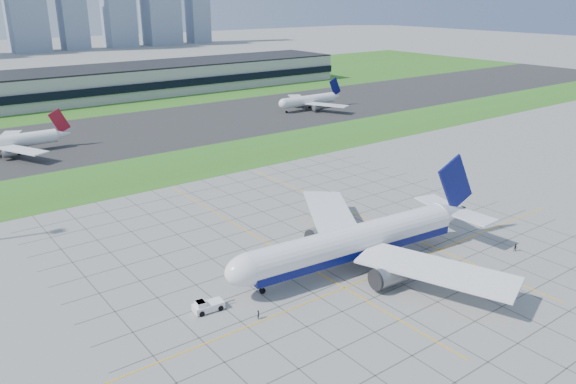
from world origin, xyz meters
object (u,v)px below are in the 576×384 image
Objects in this scene: pushback_tug at (207,306)px; crew_near at (258,315)px; distant_jet_2 at (310,100)px; airliner at (356,242)px; crew_far at (516,248)px; distant_jet_1 at (8,142)px.

crew_near is at bearing -47.41° from pushback_tug.
distant_jet_2 reaches higher than pushback_tug.
airliner is at bearing -125.81° from distant_jet_2.
crew_near is at bearing -164.72° from airliner.
crew_near is at bearing -146.41° from crew_far.
distant_jet_1 is 134.15m from distant_jet_2.
airliner is 27.85m from crew_near.
airliner reaches higher than crew_far.
distant_jet_1 is (-37.33, 134.18, -0.90)m from airliner.
pushback_tug is 184.56m from distant_jet_2.
crew_far reaches higher than crew_near.
crew_far is at bearing -60.50° from crew_near.
crew_far is at bearing -113.19° from distant_jet_2.
pushback_tug is 4.72× the size of crew_near.
pushback_tug is at bearing -179.64° from airliner.
distant_jet_2 is (96.82, 134.20, -0.90)m from airliner.
airliner is at bearing 0.36° from pushback_tug.
crew_near is 0.04× the size of distant_jet_1.
crew_near is 186.17m from distant_jet_2.
crew_far is 0.04× the size of distant_jet_1.
distant_jet_1 is (-69.80, 150.24, 3.60)m from crew_far.
airliner is at bearing -74.45° from distant_jet_1.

